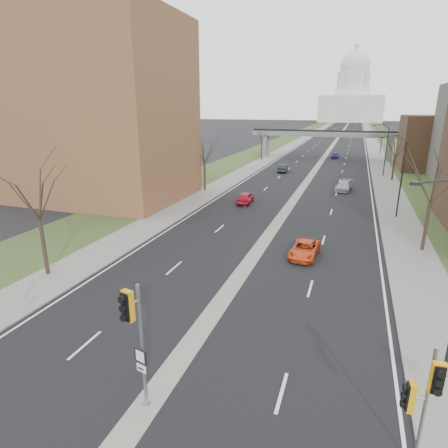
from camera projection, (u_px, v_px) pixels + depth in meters
The scene contains 26 objects.
ground at pixel (153, 397), 15.49m from camera, with size 700.00×700.00×0.00m, color black.
road_surface at pixel (339, 137), 150.68m from camera, with size 20.00×600.00×0.01m, color black.
median_strip at pixel (339, 137), 150.68m from camera, with size 1.20×600.00×0.02m, color gray.
sidewalk_right at pixel (371, 137), 146.90m from camera, with size 4.00×600.00×0.12m, color gray.
sidewalk_left at pixel (309, 136), 154.42m from camera, with size 4.00×600.00×0.12m, color gray.
grass_verge_right at pixel (387, 138), 145.03m from camera, with size 8.00×600.00×0.10m, color #2B441F.
grass_verge_left at pixel (294, 136), 156.31m from camera, with size 8.00×600.00×0.10m, color #2B441F.
apartment_building at pixel (85, 111), 47.39m from camera, with size 25.00×16.00×22.00m, color brown.
commercial_block_far at pixel (441, 143), 70.19m from camera, with size 14.00×14.00×10.00m, color #473221.
pedestrian_bridge at pixel (325, 137), 86.14m from camera, with size 34.00×3.00×6.45m.
capitol at pixel (352, 98), 298.33m from camera, with size 48.00×42.00×55.75m.
streetlight_mid at pixel (397, 153), 38.81m from camera, with size 2.61×0.20×8.70m.
streetlight_far at pixel (383, 135), 62.24m from camera, with size 2.61×0.20×8.70m.
tree_left_a at pixel (34, 184), 24.79m from camera, with size 7.20×7.20×9.40m.
tree_left_b at pixel (204, 147), 51.95m from camera, with size 6.75×6.75×8.81m.
tree_left_c at pixel (262, 128), 82.35m from camera, with size 7.65×7.65×9.99m.
tree_right_a at pixel (435, 172), 29.26m from camera, with size 7.20×7.20×9.40m.
tree_right_b at pixel (397, 144), 59.25m from camera, with size 6.30×6.30×8.22m.
tree_right_c at pixel (383, 125), 94.93m from camera, with size 7.65×7.65×9.99m.
signal_pole_median at pixel (134, 327), 13.79m from camera, with size 0.69×0.89×5.35m.
signal_pole_right at pixel (423, 395), 11.46m from camera, with size 0.89×0.80×4.66m.
car_left_near at pixel (245, 197), 46.59m from camera, with size 1.68×4.18×1.43m, color #B51429.
car_left_far at pixel (283, 168), 69.00m from camera, with size 1.50×4.29×1.41m, color black.
car_right_near at pixel (305, 249), 29.94m from camera, with size 2.02×4.38×1.22m, color #DA4317.
car_right_mid at pixel (344, 186), 53.60m from camera, with size 1.93×4.75×1.38m, color #A7A7AF.
car_right_far at pixel (335, 155), 87.69m from camera, with size 1.57×3.91×1.33m, color navy.
Camera 1 is at (6.94, -10.96, 11.49)m, focal length 30.00 mm.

